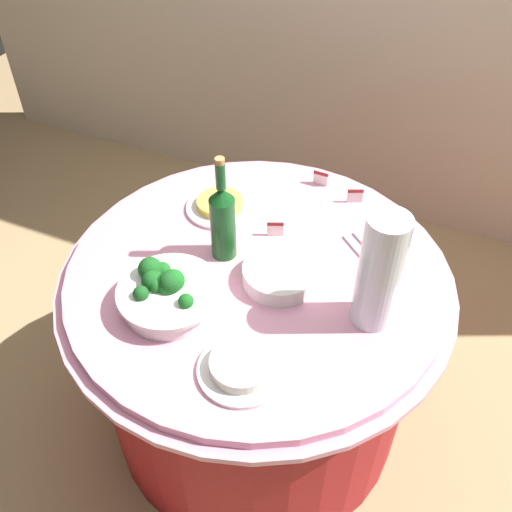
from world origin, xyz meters
TOP-DOWN VIEW (x-y plane):
  - ground_plane at (0.00, 0.00)m, footprint 6.00×6.00m
  - buffet_table at (0.00, 0.00)m, footprint 1.16×1.16m
  - broccoli_bowl at (-0.16, -0.22)m, footprint 0.28×0.28m
  - plate_stack at (0.08, -0.02)m, footprint 0.21×0.21m
  - wine_bottle at (-0.11, 0.02)m, footprint 0.07×0.07m
  - decorative_fruit_vase at (0.35, -0.05)m, footprint 0.11×0.11m
  - serving_tongs at (0.27, 0.19)m, footprint 0.15×0.14m
  - food_plate_rice at (0.11, -0.34)m, footprint 0.22×0.22m
  - food_plate_fried_egg at (-0.22, 0.21)m, footprint 0.22×0.22m
  - label_placard_front at (0.17, 0.42)m, footprint 0.05×0.03m
  - label_placard_mid at (-0.01, 0.16)m, footprint 0.05×0.03m
  - label_placard_rear at (0.04, 0.46)m, footprint 0.05×0.01m

SIDE VIEW (x-z plane):
  - ground_plane at x=0.00m, z-range 0.00..0.00m
  - buffet_table at x=0.00m, z-range 0.01..0.75m
  - serving_tongs at x=0.27m, z-range 0.74..0.75m
  - food_plate_fried_egg at x=-0.22m, z-range 0.74..0.77m
  - food_plate_rice at x=0.11m, z-range 0.74..0.78m
  - plate_stack at x=0.08m, z-range 0.74..0.79m
  - label_placard_front at x=0.17m, z-range 0.74..0.80m
  - label_placard_mid at x=-0.01m, z-range 0.74..0.80m
  - label_placard_rear at x=0.04m, z-range 0.74..0.80m
  - broccoli_bowl at x=-0.16m, z-range 0.73..0.84m
  - wine_bottle at x=-0.11m, z-range 0.70..1.04m
  - decorative_fruit_vase at x=0.35m, z-range 0.72..1.06m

